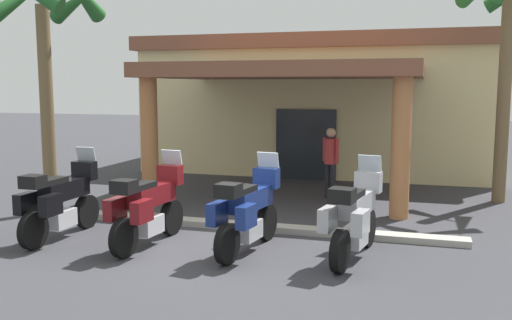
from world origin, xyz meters
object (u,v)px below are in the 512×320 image
at_px(motorcycle_black, 60,201).
at_px(motorcycle_silver, 355,217).
at_px(pedestrian, 331,158).
at_px(palm_tree_roadside, 42,23).
at_px(motel_building, 322,102).
at_px(motorcycle_maroon, 148,207).
at_px(palm_tree_near_portico, 508,23).
at_px(motorcycle_blue, 248,211).

relative_size(motorcycle_black, motorcycle_silver, 1.00).
xyz_separation_m(pedestrian, palm_tree_roadside, (-5.70, -3.30, 3.10)).
bearing_deg(motel_building, motorcycle_maroon, -96.56).
bearing_deg(pedestrian, motorcycle_black, 177.24).
xyz_separation_m(motel_building, motorcycle_maroon, (-1.20, -10.44, -1.53)).
relative_size(pedestrian, palm_tree_near_portico, 0.31).
xyz_separation_m(motorcycle_blue, palm_tree_near_portico, (4.58, 5.68, 3.53)).
height_order(motel_building, motorcycle_silver, motel_building).
bearing_deg(motorcycle_silver, motel_building, 22.43).
height_order(motorcycle_black, motorcycle_blue, same).
xyz_separation_m(motorcycle_maroon, pedestrian, (2.38, 5.07, 0.33)).
distance_m(motorcycle_maroon, motorcycle_silver, 3.56).
xyz_separation_m(motorcycle_black, palm_tree_roadside, (-1.55, 1.79, 3.43)).
relative_size(motorcycle_black, palm_tree_near_portico, 0.39).
distance_m(motel_building, motorcycle_silver, 10.56).
distance_m(motorcycle_black, pedestrian, 6.57).
bearing_deg(palm_tree_near_portico, motorcycle_maroon, -137.40).
bearing_deg(palm_tree_near_portico, palm_tree_roadside, -157.19).
bearing_deg(motorcycle_black, motorcycle_silver, -85.84).
distance_m(motel_building, motorcycle_maroon, 10.62).
height_order(palm_tree_roadside, palm_tree_near_portico, palm_tree_near_portico).
height_order(pedestrian, palm_tree_roadside, palm_tree_roadside).
bearing_deg(motel_building, palm_tree_near_portico, -41.78).
relative_size(motorcycle_blue, pedestrian, 1.25).
bearing_deg(motel_building, motorcycle_black, -105.88).
height_order(motorcycle_blue, palm_tree_roadside, palm_tree_roadside).
relative_size(motel_building, palm_tree_roadside, 2.09).
relative_size(palm_tree_roadside, palm_tree_near_portico, 0.97).
xyz_separation_m(motorcycle_black, pedestrian, (4.15, 5.09, 0.33)).
xyz_separation_m(motorcycle_black, motorcycle_blue, (3.55, 0.17, 0.00)).
distance_m(motorcycle_silver, palm_tree_near_portico, 7.17).
distance_m(motel_building, palm_tree_roadside, 9.96).
distance_m(motorcycle_maroon, pedestrian, 5.61).
bearing_deg(motorcycle_silver, pedestrian, 23.10).
bearing_deg(motorcycle_blue, motorcycle_maroon, 103.08).
bearing_deg(motorcycle_maroon, motorcycle_blue, -80.28).
bearing_deg(motorcycle_blue, motel_building, 11.24).
distance_m(palm_tree_roadside, palm_tree_near_portico, 10.50).
relative_size(motel_building, palm_tree_near_portico, 2.02).
xyz_separation_m(motel_building, motorcycle_blue, (0.58, -10.28, -1.53)).
height_order(motel_building, pedestrian, motel_building).
distance_m(pedestrian, palm_tree_roadside, 7.28).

